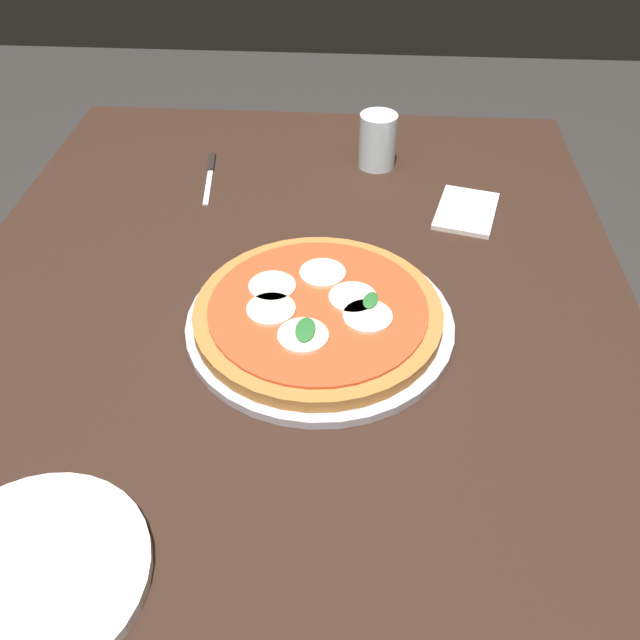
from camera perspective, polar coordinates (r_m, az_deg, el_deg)
ground_plane at (r=1.48m, az=-1.83°, el=-21.47°), size 6.00×6.00×0.00m
dining_table at (r=0.96m, az=-2.64°, el=-4.16°), size 1.27×0.95×0.73m
serving_tray at (r=0.88m, az=0.00°, el=-0.20°), size 0.35×0.35×0.01m
pizza at (r=0.86m, az=-0.19°, el=0.68°), size 0.32×0.32×0.03m
plate_white at (r=0.71m, az=-23.40°, el=-19.42°), size 0.22×0.22×0.01m
napkin at (r=1.12m, az=12.36°, el=9.07°), size 0.15×0.12×0.01m
knife at (r=1.22m, az=-9.34°, el=12.35°), size 0.17×0.03×0.01m
glass_cup at (r=1.22m, az=4.93°, el=14.99°), size 0.07×0.07×0.09m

